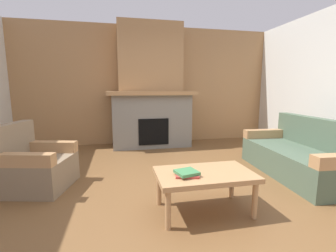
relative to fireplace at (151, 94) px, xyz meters
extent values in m
plane|color=brown|center=(0.00, -2.62, -1.16)|extent=(9.00, 9.00, 0.00)
cube|color=#A87A4C|center=(0.00, 0.38, 0.19)|extent=(6.00, 0.12, 2.70)
cube|color=gray|center=(0.00, -0.03, -0.59)|extent=(1.70, 0.70, 1.15)
cube|color=black|center=(0.00, -0.36, -0.78)|extent=(0.64, 0.08, 0.56)
cube|color=#A87A4C|center=(0.00, -0.08, 0.03)|extent=(1.90, 0.82, 0.08)
cube|color=#A87A4C|center=(0.00, 0.07, 0.80)|extent=(1.40, 0.50, 1.47)
cube|color=#4C604C|center=(1.86, -2.33, -0.96)|extent=(0.96, 1.85, 0.40)
cube|color=#4C604C|center=(2.20, -2.35, -0.54)|extent=(0.28, 1.81, 0.45)
cube|color=tan|center=(1.92, -1.51, -0.69)|extent=(0.85, 0.22, 0.15)
cube|color=#847056|center=(-1.76, -2.04, -0.96)|extent=(0.91, 0.91, 0.40)
cube|color=#847056|center=(-2.06, -1.96, -0.54)|extent=(0.31, 0.77, 0.45)
cube|color=tan|center=(-1.83, -2.34, -0.69)|extent=(0.77, 0.31, 0.15)
cube|color=tan|center=(-1.69, -1.73, -0.69)|extent=(0.77, 0.31, 0.15)
cube|color=tan|center=(0.13, -3.04, -0.76)|extent=(1.00, 0.60, 0.05)
cylinder|color=tan|center=(-0.31, -3.28, -0.97)|extent=(0.06, 0.06, 0.38)
cylinder|color=tan|center=(0.57, -3.28, -0.97)|extent=(0.06, 0.06, 0.38)
cylinder|color=tan|center=(-0.31, -2.80, -0.97)|extent=(0.06, 0.06, 0.38)
cylinder|color=tan|center=(0.57, -2.80, -0.97)|extent=(0.06, 0.06, 0.38)
cube|color=#B23833|center=(-0.08, -3.10, -0.72)|extent=(0.26, 0.21, 0.02)
cube|color=#3D7F4C|center=(-0.08, -3.09, -0.70)|extent=(0.24, 0.24, 0.03)
camera|label=1|loc=(-0.72, -5.21, 0.12)|focal=24.95mm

